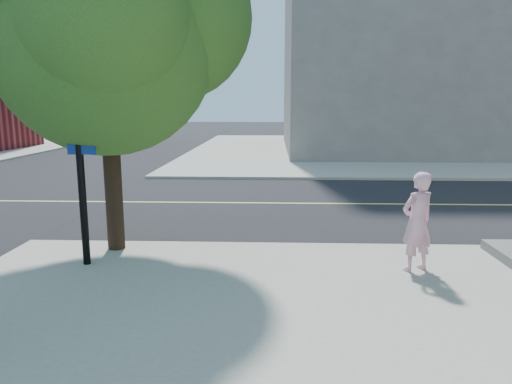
{
  "coord_description": "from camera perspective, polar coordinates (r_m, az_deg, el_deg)",
  "views": [
    {
      "loc": [
        4.21,
        -9.49,
        2.99
      ],
      "look_at": [
        3.86,
        -0.53,
        1.3
      ],
      "focal_mm": 32.91,
      "sensor_mm": 36.0,
      "label": 1
    }
  ],
  "objects": [
    {
      "name": "sidewalk_ne",
      "position": [
        32.49,
        18.89,
        4.92
      ],
      "size": [
        29.0,
        25.0,
        0.12
      ],
      "primitive_type": "cube",
      "color": "#9B9B8C",
      "rests_on": "ground"
    },
    {
      "name": "road_ew",
      "position": [
        14.91,
        -14.23,
        -1.21
      ],
      "size": [
        140.0,
        9.0,
        0.01
      ],
      "primitive_type": "cube",
      "color": "black",
      "rests_on": "ground"
    },
    {
      "name": "ground",
      "position": [
        10.81,
        -20.93,
        -6.12
      ],
      "size": [
        140.0,
        140.0,
        0.0
      ],
      "primitive_type": "plane",
      "color": "black",
      "rests_on": "ground"
    },
    {
      "name": "man_on_phone",
      "position": [
        8.55,
        19.01,
        -3.45
      ],
      "size": [
        0.76,
        0.66,
        1.74
      ],
      "primitive_type": "imported",
      "rotation": [
        0.0,
        0.0,
        3.61
      ],
      "color": "#E9A4BD",
      "rests_on": "sidewalk_se"
    },
    {
      "name": "street_tree",
      "position": [
        9.63,
        -17.31,
        19.53
      ],
      "size": [
        5.17,
        4.7,
        6.86
      ],
      "rotation": [
        0.0,
        0.0,
        -0.38
      ],
      "color": "black",
      "rests_on": "sidewalk_se"
    },
    {
      "name": "filler_ne",
      "position": [
        33.24,
        20.27,
        17.17
      ],
      "size": [
        18.0,
        16.0,
        14.0
      ],
      "primitive_type": "cube",
      "color": "slate",
      "rests_on": "sidewalk_ne"
    }
  ]
}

